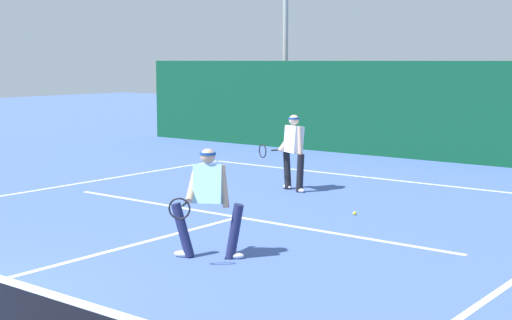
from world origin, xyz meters
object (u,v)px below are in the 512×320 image
player_near (208,199)px  tennis_ball_extra (355,213)px  light_pole (286,7)px  player_far (293,149)px

player_near → tennis_ball_extra: size_ratio=23.18×
tennis_ball_extra → light_pole: bearing=131.2°
player_near → tennis_ball_extra: 3.83m
player_near → light_pole: light_pole is taller
light_pole → player_far: bearing=-53.5°
player_near → tennis_ball_extra: (0.14, 3.74, -0.80)m
light_pole → player_near: bearing=-58.3°
light_pole → tennis_ball_extra: bearing=-48.8°
player_far → light_pole: size_ratio=0.22×
player_near → light_pole: 15.90m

